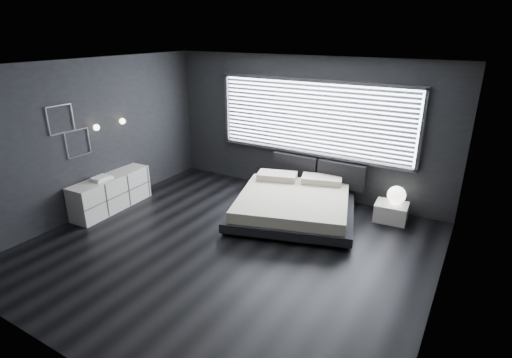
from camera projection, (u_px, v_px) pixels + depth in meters
The scene contains 12 objects.
room at pixel (227, 165), 5.86m from camera, with size 6.04×6.00×2.80m.
window at pixel (312, 119), 7.85m from camera, with size 4.14×0.09×1.52m.
headboard at pixel (318, 171), 8.09m from camera, with size 1.96×0.16×0.52m.
sconce_near at pixel (96, 127), 7.20m from camera, with size 0.18×0.11×0.11m.
sconce_far at pixel (122, 121), 7.68m from camera, with size 0.18×0.11×0.11m.
wall_art_upper at pixel (61, 119), 6.67m from camera, with size 0.01×0.48×0.48m.
wall_art_lower at pixel (78, 143), 7.04m from camera, with size 0.01×0.48×0.48m.
bed at pixel (293, 203), 7.33m from camera, with size 2.69×2.62×0.56m.
nightstand at pixel (391, 212), 7.22m from camera, with size 0.56×0.47×0.33m, color silver.
orb_lamp at pixel (396, 195), 7.12m from camera, with size 0.32×0.32×0.32m, color white.
dresser at pixel (111, 193), 7.64m from camera, with size 0.55×1.67×0.66m.
book_stack at pixel (101, 178), 7.34m from camera, with size 0.27×0.35×0.07m.
Camera 1 is at (3.20, -4.55, 3.29)m, focal length 28.00 mm.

